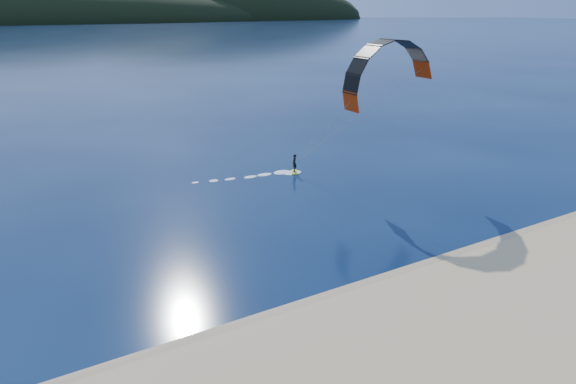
{
  "coord_description": "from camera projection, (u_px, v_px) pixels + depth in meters",
  "views": [
    {
      "loc": [
        -9.23,
        -13.9,
        15.63
      ],
      "look_at": [
        3.85,
        10.0,
        5.0
      ],
      "focal_mm": 29.22,
      "sensor_mm": 36.0,
      "label": 1
    }
  ],
  "objects": [
    {
      "name": "headland",
      "position": [
        24.0,
        22.0,
        630.46
      ],
      "size": [
        1200.0,
        310.0,
        140.0
      ],
      "color": "black",
      "rests_on": "ground"
    },
    {
      "name": "wet_sand",
      "position": [
        274.0,
        325.0,
        24.83
      ],
      "size": [
        220.0,
        2.5,
        0.1
      ],
      "color": "#988258",
      "rests_on": "ground"
    },
    {
      "name": "kitesurfer_near",
      "position": [
        385.0,
        91.0,
        43.9
      ],
      "size": [
        22.63,
        8.35,
        12.75
      ],
      "color": "#ADBF16",
      "rests_on": "ground"
    },
    {
      "name": "ground",
      "position": [
        319.0,
        380.0,
        21.17
      ],
      "size": [
        1800.0,
        1800.0,
        0.0
      ],
      "primitive_type": "plane",
      "color": "#061432",
      "rests_on": "ground"
    }
  ]
}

